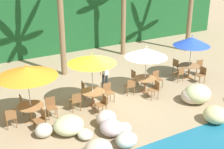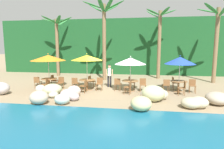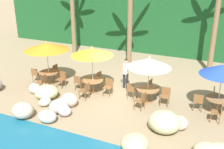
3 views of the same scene
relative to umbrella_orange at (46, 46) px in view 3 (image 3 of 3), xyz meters
name	(u,v)px [view 3 (image 3 of 3)]	position (x,y,z in m)	size (l,w,h in m)	color
ground_plane	(121,96)	(4.30, 0.28, -2.22)	(120.00, 120.00, 0.00)	#937F60
terrace_deck	(121,96)	(4.30, 0.28, -2.21)	(18.00, 5.20, 0.01)	#937F60
foliage_backdrop	(167,13)	(4.30, 9.28, 0.78)	(28.00, 2.40, 6.00)	#194C23
rock_seawall	(106,115)	(4.71, -2.40, -1.87)	(13.80, 3.32, 0.89)	#B3B59D
umbrella_orange	(46,46)	(0.00, 0.00, 0.00)	(2.43, 2.43, 2.53)	silver
dining_table_orange	(49,74)	(0.00, 0.00, -1.60)	(1.10, 1.10, 0.74)	olive
chair_orange_seaward	(62,78)	(0.85, 0.00, -1.71)	(0.47, 0.47, 0.87)	brown
chair_orange_inland	(57,71)	(-0.07, 0.85, -1.71)	(0.44, 0.43, 0.87)	brown
chair_orange_left	(36,74)	(-0.85, -0.11, -1.71)	(0.43, 0.44, 0.87)	brown
chair_orange_right	(42,81)	(0.16, -0.84, -1.71)	(0.46, 0.46, 0.87)	brown
umbrella_yellow	(92,52)	(2.82, -0.01, 0.04)	(2.14, 2.14, 2.55)	silver
dining_table_yellow	(93,82)	(2.82, -0.01, -1.60)	(1.10, 1.10, 0.74)	olive
chair_yellow_seaward	(108,86)	(3.67, 0.10, -1.71)	(0.43, 0.43, 0.87)	brown
chair_yellow_inland	(101,78)	(2.85, 0.85, -1.71)	(0.48, 0.48, 0.87)	brown
chair_yellow_left	(78,82)	(1.97, -0.05, -1.71)	(0.44, 0.45, 0.87)	brown
chair_yellow_right	(85,90)	(2.86, -0.86, -1.71)	(0.45, 0.44, 0.87)	brown
umbrella_white	(149,63)	(5.78, 0.10, -0.16)	(2.07, 2.07, 2.39)	silver
dining_table_white	(148,91)	(5.78, 0.10, -1.60)	(1.10, 1.10, 0.74)	olive
chair_white_seaward	(165,95)	(6.63, 0.24, -1.71)	(0.45, 0.45, 0.87)	brown
chair_white_inland	(152,86)	(5.76, 0.96, -1.71)	(0.46, 0.45, 0.87)	brown
chair_white_left	(131,90)	(4.93, 0.13, -1.71)	(0.48, 0.48, 0.87)	brown
chair_white_right	(141,100)	(5.75, -0.75, -1.71)	(0.48, 0.48, 0.87)	brown
umbrella_blue	(223,70)	(8.99, 0.41, -0.12)	(1.99, 1.99, 2.45)	silver
dining_table_blue	(218,101)	(8.99, 0.41, -1.60)	(1.10, 1.10, 0.74)	olive
chair_blue_inland	(216,95)	(8.83, 1.25, -1.71)	(0.46, 0.45, 0.87)	brown
chair_blue_left	(198,101)	(8.15, 0.23, -1.71)	(0.46, 0.47, 0.87)	brown
chair_blue_right	(219,112)	(9.08, -0.44, -1.71)	(0.43, 0.42, 0.87)	brown
palm_tree_third	(218,6)	(8.07, 5.90, 1.88)	(2.82, 2.76, 6.41)	brown
waiter_in_white	(126,71)	(4.15, 1.28, -1.23)	(0.52, 0.36, 1.70)	#232328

